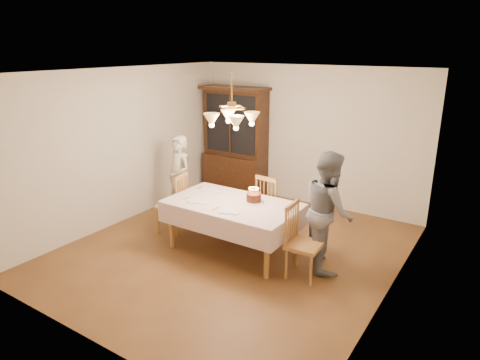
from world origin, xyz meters
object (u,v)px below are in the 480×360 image
Objects in this scene: elderly_woman at (180,178)px; birthday_cake at (254,198)px; chair_far_side at (272,208)px; dining_table at (232,208)px; china_hutch at (235,143)px.

elderly_woman is 1.73m from birthday_cake.
chair_far_side is at bearing 29.67° from elderly_woman.
dining_table is 1.55m from elderly_woman.
chair_far_side is 0.76m from birthday_cake.
dining_table is 0.90m from chair_far_side.
elderly_woman is at bearing -168.70° from chair_far_side.
elderly_woman is at bearing 169.12° from birthday_cake.
birthday_cake is at bearing 7.48° from elderly_woman.
elderly_woman is at bearing -89.76° from china_hutch.
elderly_woman is (-1.65, -0.33, 0.30)m from chair_far_side.
chair_far_side reaches higher than dining_table.
china_hutch is 1.45× the size of elderly_woman.
dining_table is at bearing -57.04° from china_hutch.
elderly_woman reaches higher than birthday_cake.
dining_table is 6.33× the size of birthday_cake.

